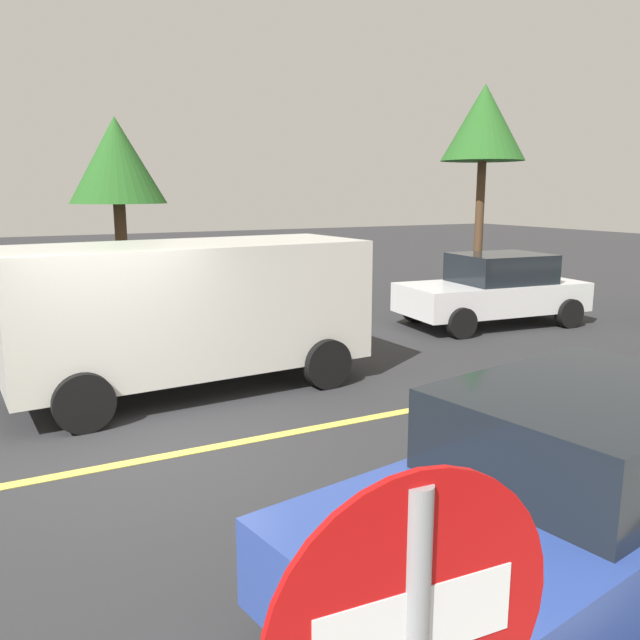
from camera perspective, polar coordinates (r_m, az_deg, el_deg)
The scene contains 7 objects.
ground_plane at distance 7.58m, azimuth -15.40°, elevation -11.93°, with size 80.00×80.00×0.00m, color #2D2D30.
lane_marking_centre at distance 8.63m, azimuth 4.66°, elevation -8.59°, with size 28.00×0.16×0.01m, color #E0D14C.
white_van at distance 9.73m, azimuth -11.35°, elevation 1.20°, with size 5.32×2.53×2.20m.
car_white_behind_van at distance 14.83m, azimuth 15.16°, elevation 2.63°, with size 4.26×2.31×1.58m.
car_blue_near_curb at distance 5.25m, azimuth 21.49°, elevation -13.80°, with size 4.77×2.65×1.54m.
tree_centre_verge at distance 15.46m, azimuth -17.55°, elevation 13.15°, with size 2.13×2.13×4.57m.
tree_right_verge at distance 18.24m, azimuth 14.30°, elevation 16.39°, with size 2.21×2.21×5.70m.
Camera 1 is at (-1.34, -6.85, 2.94)m, focal length 36.16 mm.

